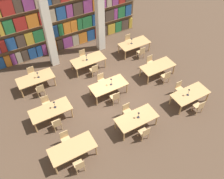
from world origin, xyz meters
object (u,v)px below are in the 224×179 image
object	(u,v)px
desk_lamp_0	(139,114)
reading_table_5	(158,67)
chair_4	(199,106)
chair_10	(166,76)
reading_table_2	(190,94)
chair_6	(57,124)
chair_12	(40,90)
chair_15	(83,56)
reading_table_7	(88,60)
desk_lamp_1	(189,91)
reading_table_8	(134,44)
chair_0	(79,165)
reading_table_6	(35,79)
pillar_left	(47,22)
chair_5	(179,88)
desk_lamp_6	(132,40)
desk_lamp_5	(86,56)
chair_17	(128,40)
chair_3	(127,111)
reading_table_0	(72,149)
pillar_center	(100,8)
chair_8	(115,97)
reading_table_1	(136,119)
chair_9	(101,80)
chair_16	(141,52)
chair_13	(32,73)
chair_7	(46,103)
desk_lamp_4	(38,74)
chair_14	(94,70)
chair_11	(150,62)
desk_lamp_2	(54,103)
chair_2	(144,133)

from	to	relation	value
desk_lamp_0	reading_table_5	world-z (taller)	desk_lamp_0
chair_4	chair_10	size ratio (longest dim) A/B	1.00
reading_table_2	chair_6	world-z (taller)	chair_6
chair_12	chair_15	size ratio (longest dim) A/B	1.00
chair_12	reading_table_7	distance (m)	3.46
desk_lamp_1	reading_table_8	size ratio (longest dim) A/B	0.22
chair_0	reading_table_8	distance (m)	9.12
reading_table_6	pillar_left	bearing A→B (deg)	43.43
chair_5	desk_lamp_6	distance (m)	4.67
reading_table_2	desk_lamp_5	size ratio (longest dim) A/B	4.87
chair_5	desk_lamp_1	distance (m)	0.98
chair_17	desk_lamp_0	bearing A→B (deg)	61.38
chair_3	reading_table_2	world-z (taller)	chair_3
reading_table_0	desk_lamp_1	size ratio (longest dim) A/B	4.62
pillar_center	reading_table_5	world-z (taller)	pillar_center
desk_lamp_1	chair_8	distance (m)	3.89
reading_table_1	chair_9	xyz separation A→B (m)	(-0.10, 3.45, -0.18)
chair_6	chair_16	size ratio (longest dim) A/B	1.00
pillar_center	chair_15	distance (m)	3.15
pillar_left	reading_table_8	distance (m)	5.83
reading_table_1	chair_4	bearing A→B (deg)	-14.18
reading_table_5	chair_17	world-z (taller)	chair_17
chair_13	reading_table_0	bearing A→B (deg)	90.18
chair_15	chair_17	world-z (taller)	same
chair_12	chair_4	bearing A→B (deg)	-38.04
chair_13	chair_17	distance (m)	6.82
chair_7	reading_table_7	size ratio (longest dim) A/B	0.42
chair_15	chair_9	bearing A→B (deg)	89.03
reading_table_0	desk_lamp_1	bearing A→B (deg)	-0.74
desk_lamp_4	chair_14	distance (m)	3.29
chair_4	chair_16	xyz separation A→B (m)	(0.04, 5.36, 0.00)
pillar_center	desk_lamp_1	xyz separation A→B (m)	(1.55, -6.90, -1.98)
chair_11	desk_lamp_4	world-z (taller)	desk_lamp_4
desk_lamp_0	reading_table_8	bearing A→B (deg)	58.23
chair_16	chair_0	bearing A→B (deg)	-142.32
chair_14	chair_11	bearing A→B (deg)	-17.44
desk_lamp_2	chair_15	bearing A→B (deg)	47.43
chair_7	chair_15	bearing A→B (deg)	-141.82
chair_6	desk_lamp_6	world-z (taller)	desk_lamp_6
reading_table_1	chair_6	distance (m)	3.91
chair_7	chair_13	world-z (taller)	same
reading_table_2	pillar_left	bearing A→B (deg)	126.74
desk_lamp_0	chair_17	distance (m)	6.96
reading_table_5	reading_table_7	size ratio (longest dim) A/B	1.00
chair_4	chair_11	xyz separation A→B (m)	(-0.03, 4.26, 0.00)
pillar_left	reading_table_0	distance (m)	7.39
desk_lamp_5	reading_table_0	bearing A→B (deg)	-121.73
chair_11	chair_13	xyz separation A→B (m)	(-6.75, 2.60, 0.00)
reading_table_2	chair_2	bearing A→B (deg)	-168.50
pillar_left	reading_table_7	distance (m)	3.29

